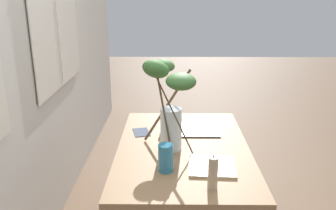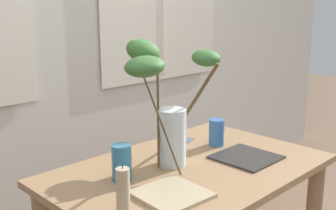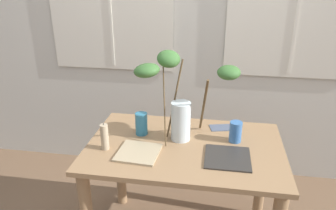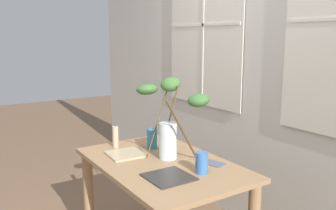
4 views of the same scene
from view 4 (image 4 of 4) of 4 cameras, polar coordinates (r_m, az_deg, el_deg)
The scene contains 9 objects.
back_wall_with_windows at distance 2.87m, azimuth 15.62°, elevation 5.61°, with size 5.69×0.14×2.60m.
dining_table at distance 2.43m, azimuth -0.99°, elevation -12.36°, with size 1.17×0.76×0.75m.
vase_with_branches at distance 2.38m, azimuth 0.11°, elevation -1.76°, with size 0.63×0.32×0.56m.
drinking_glass_blue_left at distance 2.64m, azimuth -2.54°, elevation -5.35°, with size 0.08×0.08×0.14m, color teal.
drinking_glass_blue_right at distance 2.18m, azimuth 5.36°, elevation -9.11°, with size 0.08×0.08×0.13m, color #386BAD.
plate_square_left at distance 2.52m, azimuth -6.78°, elevation -7.75°, with size 0.23×0.23×0.01m, color tan.
plate_square_right at distance 2.12m, azimuth 0.11°, elevation -11.35°, with size 0.25×0.25×0.01m, color #2D2B28.
napkin_folded at distance 2.36m, azimuth 7.22°, elevation -9.17°, with size 0.14×0.10×0.00m, color #4C566B.
pillar_candle at distance 2.68m, azimuth -8.34°, elevation -5.02°, with size 0.05×0.05×0.17m.
Camera 4 is at (1.90, -1.18, 1.55)m, focal length 38.41 mm.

